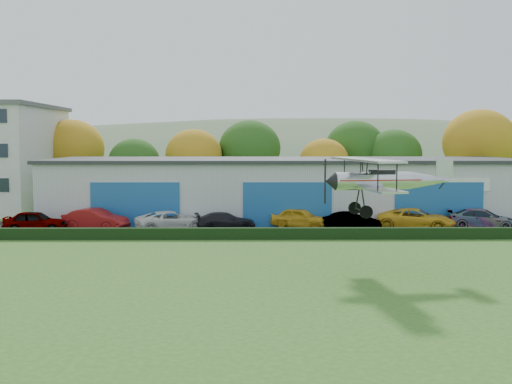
{
  "coord_description": "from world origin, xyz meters",
  "views": [
    {
      "loc": [
        2.1,
        -26.97,
        6.92
      ],
      "look_at": [
        2.41,
        9.46,
        3.88
      ],
      "focal_mm": 43.8,
      "sensor_mm": 36.0,
      "label": 1
    }
  ],
  "objects_px": {
    "car_0": "(35,221)",
    "biplane": "(384,179)",
    "car_4": "(300,218)",
    "car_2": "(172,221)",
    "car_3": "(225,221)",
    "car_7": "(483,219)",
    "car_6": "(416,219)",
    "car_1": "(96,220)",
    "hangar": "(283,188)",
    "car_5": "(352,221)"
  },
  "relations": [
    {
      "from": "car_3",
      "to": "biplane",
      "type": "bearing_deg",
      "value": -160.65
    },
    {
      "from": "car_3",
      "to": "car_1",
      "type": "bearing_deg",
      "value": 81.47
    },
    {
      "from": "car_0",
      "to": "car_3",
      "type": "relative_size",
      "value": 0.99
    },
    {
      "from": "car_0",
      "to": "car_2",
      "type": "distance_m",
      "value": 10.21
    },
    {
      "from": "car_4",
      "to": "biplane",
      "type": "height_order",
      "value": "biplane"
    },
    {
      "from": "car_4",
      "to": "car_7",
      "type": "distance_m",
      "value": 14.17
    },
    {
      "from": "car_5",
      "to": "car_1",
      "type": "bearing_deg",
      "value": 80.93
    },
    {
      "from": "car_2",
      "to": "hangar",
      "type": "bearing_deg",
      "value": -70.77
    },
    {
      "from": "car_0",
      "to": "car_2",
      "type": "relative_size",
      "value": 0.84
    },
    {
      "from": "car_2",
      "to": "car_3",
      "type": "distance_m",
      "value": 4.09
    },
    {
      "from": "car_2",
      "to": "car_4",
      "type": "xyz_separation_m",
      "value": [
        9.89,
        1.47,
        0.03
      ]
    },
    {
      "from": "car_7",
      "to": "car_3",
      "type": "bearing_deg",
      "value": 110.93
    },
    {
      "from": "hangar",
      "to": "car_3",
      "type": "relative_size",
      "value": 8.77
    },
    {
      "from": "car_4",
      "to": "biplane",
      "type": "relative_size",
      "value": 0.57
    },
    {
      "from": "car_5",
      "to": "car_3",
      "type": "bearing_deg",
      "value": 78.7
    },
    {
      "from": "car_0",
      "to": "biplane",
      "type": "bearing_deg",
      "value": -124.62
    },
    {
      "from": "car_2",
      "to": "car_1",
      "type": "bearing_deg",
      "value": 65.88
    },
    {
      "from": "hangar",
      "to": "car_0",
      "type": "height_order",
      "value": "hangar"
    },
    {
      "from": "car_0",
      "to": "car_4",
      "type": "height_order",
      "value": "car_0"
    },
    {
      "from": "car_0",
      "to": "car_3",
      "type": "bearing_deg",
      "value": -89.08
    },
    {
      "from": "car_4",
      "to": "car_2",
      "type": "bearing_deg",
      "value": 120.86
    },
    {
      "from": "hangar",
      "to": "car_0",
      "type": "bearing_deg",
      "value": -156.57
    },
    {
      "from": "car_0",
      "to": "car_6",
      "type": "height_order",
      "value": "car_6"
    },
    {
      "from": "car_1",
      "to": "car_5",
      "type": "height_order",
      "value": "car_1"
    },
    {
      "from": "car_1",
      "to": "car_6",
      "type": "distance_m",
      "value": 24.5
    },
    {
      "from": "car_0",
      "to": "car_1",
      "type": "distance_m",
      "value": 4.44
    },
    {
      "from": "car_0",
      "to": "car_7",
      "type": "bearing_deg",
      "value": -90.09
    },
    {
      "from": "car_0",
      "to": "car_6",
      "type": "xyz_separation_m",
      "value": [
        28.92,
        0.72,
        0.03
      ]
    },
    {
      "from": "car_5",
      "to": "biplane",
      "type": "bearing_deg",
      "value": 168.08
    },
    {
      "from": "car_3",
      "to": "car_6",
      "type": "bearing_deg",
      "value": -100.58
    },
    {
      "from": "car_6",
      "to": "biplane",
      "type": "distance_m",
      "value": 16.93
    },
    {
      "from": "car_1",
      "to": "car_3",
      "type": "distance_m",
      "value": 9.86
    },
    {
      "from": "car_7",
      "to": "hangar",
      "type": "bearing_deg",
      "value": 84.68
    },
    {
      "from": "car_5",
      "to": "car_6",
      "type": "height_order",
      "value": "car_6"
    },
    {
      "from": "car_4",
      "to": "car_6",
      "type": "relative_size",
      "value": 0.78
    },
    {
      "from": "car_6",
      "to": "car_7",
      "type": "height_order",
      "value": "car_6"
    },
    {
      "from": "car_6",
      "to": "biplane",
      "type": "height_order",
      "value": "biplane"
    },
    {
      "from": "car_2",
      "to": "car_0",
      "type": "bearing_deg",
      "value": 69.18
    },
    {
      "from": "car_0",
      "to": "biplane",
      "type": "height_order",
      "value": "biplane"
    },
    {
      "from": "biplane",
      "to": "car_0",
      "type": "bearing_deg",
      "value": 139.26
    },
    {
      "from": "biplane",
      "to": "car_5",
      "type": "bearing_deg",
      "value": 78.45
    },
    {
      "from": "car_3",
      "to": "car_7",
      "type": "xyz_separation_m",
      "value": [
        19.98,
        0.48,
        0.09
      ]
    },
    {
      "from": "car_1",
      "to": "car_3",
      "type": "relative_size",
      "value": 1.09
    },
    {
      "from": "car_2",
      "to": "car_3",
      "type": "relative_size",
      "value": 1.17
    },
    {
      "from": "car_0",
      "to": "hangar",
      "type": "bearing_deg",
      "value": -68.77
    },
    {
      "from": "car_1",
      "to": "car_5",
      "type": "xyz_separation_m",
      "value": [
        19.5,
        -0.13,
        -0.13
      ]
    },
    {
      "from": "car_3",
      "to": "car_4",
      "type": "distance_m",
      "value": 5.91
    },
    {
      "from": "car_4",
      "to": "car_1",
      "type": "bearing_deg",
      "value": 117.21
    },
    {
      "from": "car_7",
      "to": "biplane",
      "type": "distance_m",
      "value": 19.88
    },
    {
      "from": "car_0",
      "to": "biplane",
      "type": "xyz_separation_m",
      "value": [
        23.06,
        -14.65,
        4.09
      ]
    }
  ]
}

